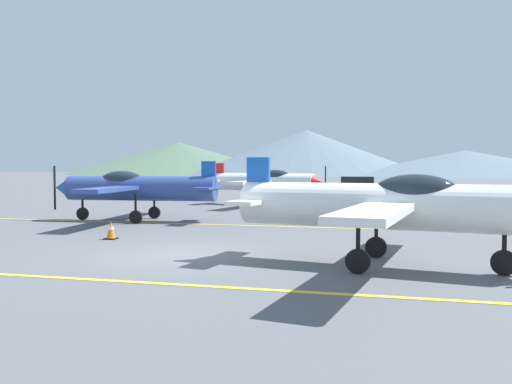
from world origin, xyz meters
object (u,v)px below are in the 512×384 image
Objects in this scene: airplane_far at (267,181)px; car_sedan at (356,187)px; airplane_near at (389,205)px; traffic_cone_front at (111,230)px; airplane_mid at (135,187)px.

car_sedan is at bearing 61.64° from airplane_far.
airplane_near is 1.98× the size of car_sedan.
traffic_cone_front is at bearing -104.69° from car_sedan.
airplane_far reaches higher than traffic_cone_front.
airplane_far is (-7.04, 18.35, 0.00)m from airplane_near.
airplane_far is at bearing 110.99° from airplane_near.
airplane_mid is at bearing -108.99° from airplane_far.
airplane_near is at bearing -85.51° from car_sedan.
airplane_near and airplane_far have the same top height.
airplane_mid is at bearing -113.54° from car_sedan.
airplane_near is 1.00× the size of airplane_mid.
airplane_near is at bearing -69.01° from airplane_far.
airplane_far is 1.98× the size of car_sedan.
airplane_far is at bearing 71.01° from airplane_mid.
airplane_mid is 1.00× the size of airplane_far.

